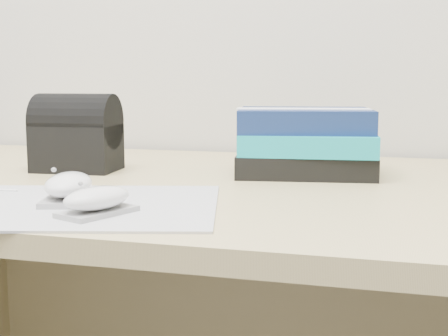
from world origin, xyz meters
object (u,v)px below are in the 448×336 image
(mouse_rear, at_px, (69,187))
(desk, at_px, (276,307))
(pouch, at_px, (77,133))
(mouse_front, at_px, (97,201))
(book_stack, at_px, (306,142))

(mouse_rear, bearing_deg, desk, 51.73)
(desk, distance_m, pouch, 0.48)
(mouse_rear, relative_size, mouse_front, 1.12)
(desk, xyz_separation_m, mouse_rear, (-0.23, -0.30, 0.26))
(mouse_front, bearing_deg, book_stack, 64.39)
(mouse_rear, height_order, pouch, pouch)
(mouse_front, height_order, pouch, pouch)
(desk, bearing_deg, mouse_rear, -128.27)
(desk, relative_size, mouse_rear, 13.16)
(pouch, bearing_deg, mouse_front, -58.33)
(mouse_front, bearing_deg, pouch, 121.67)
(book_stack, bearing_deg, mouse_front, -115.61)
(desk, xyz_separation_m, pouch, (-0.37, -0.02, 0.30))
(mouse_front, bearing_deg, mouse_rear, 138.98)
(mouse_front, xyz_separation_m, pouch, (-0.21, 0.35, 0.05))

